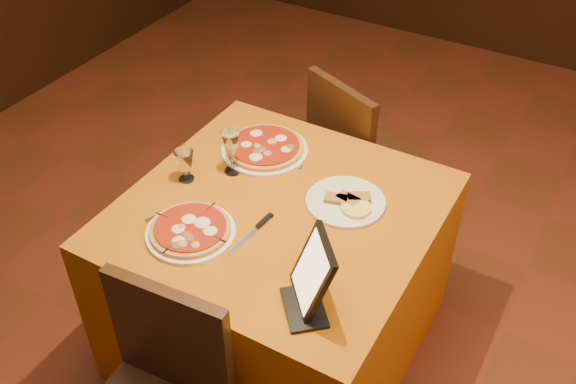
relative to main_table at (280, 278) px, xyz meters
The scene contains 11 objects.
main_table is the anchor object (origin of this frame).
chair_main_far 0.84m from the main_table, 90.00° to the left, with size 0.46×0.46×0.91m, color #301F0F, non-canonical shape.
pizza_near 0.52m from the main_table, 125.55° to the right, with size 0.32×0.32×0.03m.
pizza_far 0.53m from the main_table, 129.76° to the left, with size 0.35×0.35×0.03m.
cutlet_dish 0.46m from the main_table, 36.03° to the left, with size 0.29×0.29×0.03m.
wine_glass 0.55m from the main_table, 160.09° to the left, with size 0.07×0.07×0.19m, color #E9E384, non-canonical shape.
water_glass 0.59m from the main_table, behind, with size 0.08×0.08×0.13m, color silver, non-canonical shape.
tablet 0.67m from the main_table, 46.09° to the right, with size 0.20×0.02×0.24m, color black.
knife 0.42m from the main_table, 93.30° to the right, with size 0.23×0.02×0.01m, color #A7A8AE.
fork_near 0.56m from the main_table, 145.55° to the right, with size 0.14×0.02×0.01m, color #A5A5AB.
fork_far 0.49m from the main_table, 102.54° to the left, with size 0.14×0.02×0.01m, color silver.
Camera 1 is at (0.45, -1.17, 2.29)m, focal length 40.00 mm.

